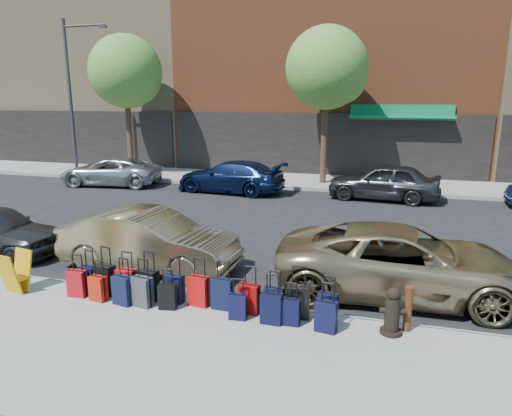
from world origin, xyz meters
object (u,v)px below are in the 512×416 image
(car_near_1, at_px, (149,240))
(car_far_1, at_px, (231,177))
(suitcase_front_5, at_px, (199,291))
(car_far_2, at_px, (384,182))
(tree_center, at_px, (330,70))
(fire_hydrant, at_px, (392,312))
(car_far_0, at_px, (111,171))
(display_rack, at_px, (16,272))
(tree_left, at_px, (128,74))
(streetlight, at_px, (73,88))
(bollard, at_px, (408,308))
(car_near_2, at_px, (403,262))

(car_near_1, distance_m, car_far_1, 9.69)
(suitcase_front_5, xyz_separation_m, car_far_2, (3.36, 11.73, 0.32))
(tree_center, relative_size, car_far_2, 1.61)
(car_far_1, bearing_deg, tree_center, 131.49)
(car_far_1, bearing_deg, suitcase_front_5, 22.19)
(fire_hydrant, xyz_separation_m, car_far_2, (-0.30, 11.85, 0.23))
(car_far_2, bearing_deg, fire_hydrant, 7.17)
(tree_center, xyz_separation_m, car_far_2, (2.73, -2.57, -4.64))
(car_far_0, bearing_deg, car_near_1, 30.45)
(display_rack, bearing_deg, tree_left, 122.55)
(streetlight, relative_size, car_far_1, 1.63)
(tree_center, relative_size, car_near_1, 1.64)
(car_far_0, height_order, car_far_2, car_far_2)
(tree_left, distance_m, fire_hydrant, 20.36)
(car_far_2, bearing_deg, bollard, 8.49)
(suitcase_front_5, distance_m, fire_hydrant, 3.66)
(fire_hydrant, relative_size, car_far_1, 0.17)
(tree_left, distance_m, tree_center, 10.50)
(car_near_2, height_order, car_far_2, car_far_2)
(fire_hydrant, distance_m, car_far_1, 13.56)
(car_near_1, xyz_separation_m, car_far_2, (5.47, 9.84, 0.04))
(car_far_2, bearing_deg, tree_left, -95.25)
(bollard, distance_m, car_near_1, 6.31)
(display_rack, relative_size, car_far_0, 0.18)
(car_near_2, xyz_separation_m, car_far_0, (-13.38, 9.57, -0.07))
(streetlight, relative_size, car_near_2, 1.50)
(streetlight, bearing_deg, car_far_0, -31.72)
(suitcase_front_5, relative_size, car_far_1, 0.20)
(bollard, height_order, display_rack, display_rack)
(streetlight, bearing_deg, car_far_2, -6.58)
(suitcase_front_5, xyz_separation_m, car_near_2, (3.87, 1.99, 0.29))
(fire_hydrant, xyz_separation_m, car_near_2, (0.22, 2.11, 0.20))
(streetlight, distance_m, car_far_1, 10.50)
(display_rack, distance_m, car_far_1, 11.98)
(car_far_1, bearing_deg, tree_left, -106.82)
(suitcase_front_5, height_order, bollard, suitcase_front_5)
(car_far_1, relative_size, car_far_2, 1.09)
(streetlight, relative_size, car_near_1, 1.80)
(tree_left, height_order, car_far_2, tree_left)
(display_rack, bearing_deg, fire_hydrant, 13.21)
(tree_left, relative_size, car_far_0, 1.50)
(car_far_1, bearing_deg, car_far_2, 98.07)
(suitcase_front_5, height_order, car_far_0, car_far_0)
(streetlight, xyz_separation_m, car_far_1, (9.51, -2.09, -3.95))
(bollard, height_order, car_far_2, car_far_2)
(tree_left, relative_size, tree_center, 1.00)
(streetlight, bearing_deg, tree_left, 13.39)
(car_near_1, height_order, car_far_2, car_far_2)
(streetlight, xyz_separation_m, car_far_2, (16.17, -1.87, -3.89))
(streetlight, bearing_deg, display_rack, -57.76)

